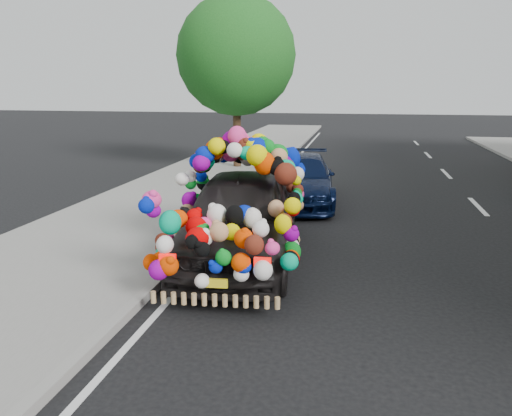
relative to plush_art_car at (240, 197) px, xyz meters
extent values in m
plane|color=black|center=(1.41, 0.09, -1.13)|extent=(100.00, 100.00, 0.00)
cube|color=gray|center=(-2.89, 0.09, -1.07)|extent=(4.00, 60.00, 0.12)
cube|color=gray|center=(-0.94, 0.09, -1.06)|extent=(0.15, 60.00, 0.13)
cylinder|color=#332114|center=(-2.39, 9.59, 0.24)|extent=(0.28, 0.28, 2.73)
sphere|color=#154F17|center=(-2.39, 9.59, 2.90)|extent=(4.20, 4.20, 4.20)
imported|color=black|center=(0.00, 0.00, -0.35)|extent=(2.22, 4.68, 1.55)
cube|color=red|center=(-0.42, -2.33, -0.35)|extent=(0.22, 0.08, 0.14)
cube|color=red|center=(0.82, -2.22, -0.35)|extent=(0.22, 0.08, 0.14)
cube|color=yellow|center=(0.20, -2.29, -0.65)|extent=(0.34, 0.07, 0.12)
imported|color=black|center=(0.51, 4.70, -0.52)|extent=(2.11, 4.35, 1.22)
camera|label=1|loc=(1.95, -8.12, 1.84)|focal=35.00mm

